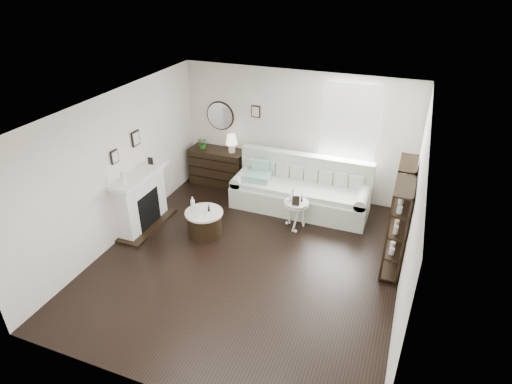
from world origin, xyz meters
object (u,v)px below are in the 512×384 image
at_px(drum_table, 205,223).
at_px(pedestal_table, 296,204).
at_px(sofa, 301,192).
at_px(dresser, 218,167).

distance_m(drum_table, pedestal_table, 1.77).
xyz_separation_m(sofa, drum_table, (-1.42, -1.62, -0.11)).
height_order(sofa, pedestal_table, sofa).
bearing_deg(dresser, pedestal_table, -27.89).
relative_size(dresser, pedestal_table, 2.18).
bearing_deg(dresser, sofa, -10.40).
distance_m(dresser, drum_table, 2.12).
height_order(drum_table, pedestal_table, pedestal_table).
distance_m(dresser, pedestal_table, 2.50).
bearing_deg(drum_table, sofa, 48.91).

